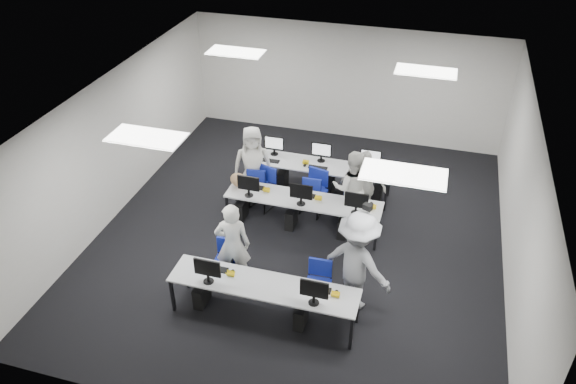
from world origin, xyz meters
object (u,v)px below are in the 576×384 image
(chair_3, at_px, (314,199))
(chair_6, at_px, (313,198))
(desk_front, at_px, (264,287))
(student_3, at_px, (363,186))
(student_1, at_px, (352,188))
(chair_1, at_px, (317,292))
(chair_5, at_px, (258,189))
(desk_mid, at_px, (303,201))
(photographer, at_px, (357,262))
(chair_0, at_px, (226,269))
(chair_2, at_px, (263,195))
(chair_4, at_px, (358,208))
(chair_7, at_px, (355,202))
(student_0, at_px, (233,245))
(student_2, at_px, (253,164))

(chair_3, distance_m, chair_6, 0.11)
(desk_front, bearing_deg, student_3, 71.45)
(student_1, bearing_deg, chair_1, 79.27)
(desk_front, bearing_deg, chair_5, 110.09)
(desk_mid, height_order, student_3, student_3)
(student_3, xyz_separation_m, photographer, (0.33, -2.58, 0.15))
(chair_0, relative_size, chair_5, 0.96)
(desk_mid, relative_size, chair_2, 3.49)
(chair_4, height_order, chair_6, chair_6)
(chair_3, bearing_deg, chair_7, 21.74)
(chair_5, bearing_deg, student_0, -88.31)
(chair_3, xyz_separation_m, photographer, (1.36, -2.55, 0.66))
(chair_3, height_order, chair_6, chair_3)
(student_0, xyz_separation_m, student_2, (-0.56, 2.72, 0.01))
(chair_4, bearing_deg, student_0, -117.78)
(chair_4, bearing_deg, chair_0, -120.02)
(desk_mid, xyz_separation_m, chair_6, (0.03, 0.75, -0.40))
(chair_6, bearing_deg, student_0, -108.22)
(desk_mid, relative_size, student_1, 1.91)
(chair_2, xyz_separation_m, student_1, (1.93, -0.02, 0.55))
(chair_5, relative_size, chair_7, 0.89)
(desk_mid, relative_size, chair_4, 3.92)
(chair_5, bearing_deg, chair_3, -11.89)
(student_3, bearing_deg, chair_0, -121.93)
(chair_0, xyz_separation_m, chair_7, (1.89, 2.70, 0.04))
(desk_front, relative_size, chair_6, 3.65)
(chair_1, height_order, chair_3, chair_3)
(chair_7, height_order, student_1, student_1)
(chair_2, height_order, chair_7, chair_7)
(photographer, bearing_deg, student_3, -60.95)
(chair_5, height_order, student_1, student_1)
(chair_2, bearing_deg, desk_front, -53.03)
(chair_2, bearing_deg, chair_1, -36.08)
(desk_mid, distance_m, photographer, 2.39)
(student_0, bearing_deg, chair_2, -99.24)
(chair_6, bearing_deg, chair_2, -169.74)
(chair_7, bearing_deg, chair_3, -176.31)
(desk_front, distance_m, student_0, 1.06)
(chair_1, relative_size, chair_3, 0.90)
(chair_4, distance_m, student_1, 0.62)
(chair_3, height_order, student_1, student_1)
(chair_1, relative_size, chair_6, 1.00)
(photographer, bearing_deg, chair_1, 36.99)
(chair_2, relative_size, chair_6, 1.05)
(chair_6, bearing_deg, photographer, -63.34)
(chair_2, distance_m, student_2, 0.71)
(desk_front, relative_size, chair_4, 3.92)
(chair_0, distance_m, student_3, 3.36)
(desk_front, bearing_deg, chair_4, 72.58)
(chair_6, bearing_deg, student_1, -16.47)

